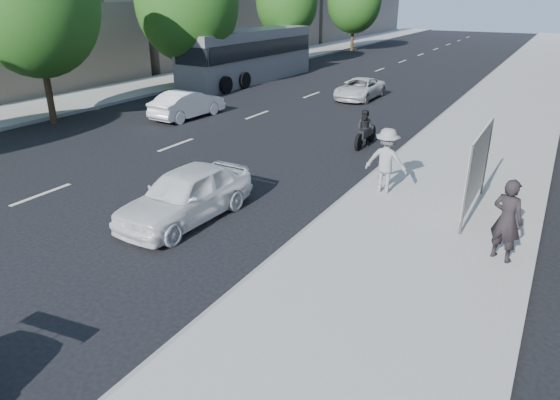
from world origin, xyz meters
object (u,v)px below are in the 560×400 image
Objects in this scene: jogger at (386,161)px; white_sedan_near at (186,194)px; white_sedan_far at (360,89)px; bus at (249,56)px; protest_banner at (478,167)px; pedestrian_woman at (507,220)px; white_sedan_mid at (188,104)px; motorcycle at (365,130)px.

white_sedan_near is (-3.94, -4.10, -0.39)m from jogger.
jogger is at bearing -65.87° from white_sedan_far.
white_sedan_far is 0.33× the size of bus.
protest_banner is (2.48, -0.31, 0.31)m from jogger.
white_sedan_mid is at bearing -4.55° from pedestrian_woman.
white_sedan_mid is 0.97× the size of white_sedan_far.
protest_banner is 16.09m from white_sedan_far.
protest_banner is at bearing 163.23° from white_sedan_mid.
white_sedan_far is at bearing 111.25° from motorcycle.
motorcycle is (-2.33, 4.60, -0.45)m from jogger.
jogger is 0.92× the size of motorcycle.
white_sedan_far is at bearing 99.17° from white_sedan_near.
white_sedan_near is at bearing -83.30° from white_sedan_far.
white_sedan_near is 1.04× the size of white_sedan_mid.
white_sedan_far is (-2.01, 17.47, -0.14)m from white_sedan_near.
bus reaches higher than white_sedan_far.
bus is at bearing -68.36° from white_sedan_mid.
pedestrian_woman is 0.15× the size of bus.
white_sedan_mid is 1.93× the size of motorcycle.
white_sedan_near is 22.36m from bus.
bus is (-17.12, 15.82, 0.23)m from protest_banner.
pedestrian_woman is 2.54m from protest_banner.
protest_banner reaches higher than jogger.
white_sedan_mid is 9.05m from motorcycle.
jogger is 14.65m from white_sedan_far.
motorcycle is (-5.83, 7.21, -0.43)m from pedestrian_woman.
pedestrian_woman is 9.28m from motorcycle.
bus reaches higher than jogger.
motorcycle is at bearing 134.41° from protest_banner.
white_sedan_mid is (-14.87, 7.64, -0.42)m from pedestrian_woman.
white_sedan_far is (-5.95, 13.38, -0.53)m from jogger.
pedestrian_woman is 0.45× the size of white_sedan_near.
protest_banner is 1.50× the size of motorcycle.
pedestrian_woman is 0.90× the size of motorcycle.
protest_banner is 7.49m from white_sedan_near.
bus reaches higher than protest_banner.
protest_banner is 14.86m from white_sedan_mid.
pedestrian_woman is 18.58m from white_sedan_far.
motorcycle reaches higher than white_sedan_mid.
motorcycle reaches higher than white_sedan_near.
jogger is 0.46× the size of white_sedan_near.
pedestrian_woman is at bearing -52.23° from motorcycle.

